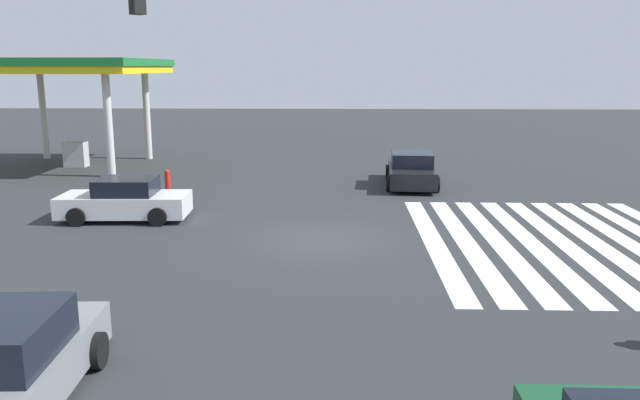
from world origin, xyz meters
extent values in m
plane|color=#2B2D30|center=(0.00, 0.00, 0.00)|extent=(119.47, 119.47, 0.00)
cube|color=silver|center=(0.00, -9.06, 0.00)|extent=(10.75, 0.60, 0.01)
cube|color=silver|center=(0.00, -8.11, 0.00)|extent=(10.75, 0.60, 0.01)
cube|color=silver|center=(0.00, -7.16, 0.00)|extent=(10.75, 0.60, 0.01)
cube|color=silver|center=(0.00, -6.21, 0.00)|extent=(10.75, 0.60, 0.01)
cube|color=silver|center=(0.00, -5.26, 0.00)|extent=(10.75, 0.60, 0.01)
cube|color=silver|center=(0.00, -4.31, 0.00)|extent=(10.75, 0.60, 0.01)
cube|color=silver|center=(0.00, -3.36, 0.00)|extent=(10.75, 0.60, 0.01)
cylinder|color=black|center=(-8.24, 3.54, 0.32)|extent=(0.64, 0.25, 0.63)
cube|color=silver|center=(2.31, 6.67, 0.52)|extent=(1.94, 4.30, 0.70)
cube|color=black|center=(2.31, 6.57, 1.15)|extent=(1.67, 1.96, 0.55)
cylinder|color=black|center=(1.35, 7.94, 0.30)|extent=(0.24, 0.62, 0.61)
cylinder|color=black|center=(3.16, 8.02, 0.30)|extent=(0.24, 0.62, 0.61)
cylinder|color=black|center=(1.46, 5.32, 0.30)|extent=(0.24, 0.62, 0.61)
cylinder|color=black|center=(3.27, 5.39, 0.30)|extent=(0.24, 0.62, 0.61)
cube|color=black|center=(8.94, -3.69, 0.53)|extent=(5.00, 2.20, 0.71)
cube|color=black|center=(8.71, -3.67, 1.18)|extent=(2.32, 1.85, 0.59)
cylinder|color=black|center=(10.51, -2.81, 0.33)|extent=(0.67, 0.26, 0.65)
cylinder|color=black|center=(10.39, -4.75, 0.33)|extent=(0.67, 0.26, 0.65)
cylinder|color=black|center=(7.49, -2.62, 0.33)|extent=(0.67, 0.26, 0.65)
cylinder|color=black|center=(7.37, -4.57, 0.33)|extent=(0.67, 0.26, 0.65)
cube|color=yellow|center=(13.58, 13.08, 4.93)|extent=(8.34, 8.34, 0.35)
cube|color=#196B2D|center=(13.58, 13.08, 5.28)|extent=(8.51, 8.51, 0.36)
cube|color=#B2B2B7|center=(13.58, 13.08, 0.65)|extent=(0.70, 1.10, 1.30)
cylinder|color=silver|center=(10.66, 10.16, 2.38)|extent=(0.36, 0.36, 4.75)
cylinder|color=silver|center=(16.50, 10.16, 2.38)|extent=(0.36, 0.36, 4.75)
cylinder|color=silver|center=(16.50, 16.00, 2.38)|extent=(0.36, 0.36, 4.75)
cylinder|color=red|center=(7.54, 6.66, 0.35)|extent=(0.22, 0.22, 0.70)
sphere|color=red|center=(7.54, 6.66, 0.76)|extent=(0.20, 0.20, 0.20)
camera|label=1|loc=(-17.97, -0.58, 5.05)|focal=35.00mm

